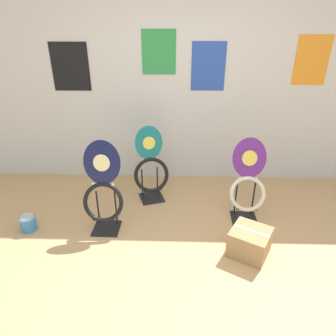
# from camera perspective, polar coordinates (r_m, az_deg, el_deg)

# --- Properties ---
(ground_plane) EXTENTS (14.00, 14.00, 0.00)m
(ground_plane) POSITION_cam_1_polar(r_m,az_deg,el_deg) (2.69, 2.31, -22.44)
(ground_plane) COLOR tan
(wall_back) EXTENTS (8.00, 0.07, 2.60)m
(wall_back) POSITION_cam_1_polar(r_m,az_deg,el_deg) (3.91, 2.48, 15.78)
(wall_back) COLOR silver
(wall_back) RESTS_ON ground_plane
(toilet_seat_display_purple_note) EXTENTS (0.39, 0.32, 0.92)m
(toilet_seat_display_purple_note) POSITION_cam_1_polar(r_m,az_deg,el_deg) (3.34, 14.95, -3.13)
(toilet_seat_display_purple_note) COLOR black
(toilet_seat_display_purple_note) RESTS_ON ground_plane
(toilet_seat_display_teal_sax) EXTENTS (0.46, 0.35, 0.92)m
(toilet_seat_display_teal_sax) POSITION_cam_1_polar(r_m,az_deg,el_deg) (3.61, -3.27, -0.32)
(toilet_seat_display_teal_sax) COLOR black
(toilet_seat_display_teal_sax) RESTS_ON ground_plane
(toilet_seat_display_navy_moon) EXTENTS (0.42, 0.29, 0.98)m
(toilet_seat_display_navy_moon) POSITION_cam_1_polar(r_m,az_deg,el_deg) (3.12, -12.27, -4.55)
(toilet_seat_display_navy_moon) COLOR black
(toilet_seat_display_navy_moon) RESTS_ON ground_plane
(paint_can) EXTENTS (0.17, 0.17, 0.17)m
(paint_can) POSITION_cam_1_polar(r_m,az_deg,el_deg) (3.55, -25.07, -9.38)
(paint_can) COLOR teal
(paint_can) RESTS_ON ground_plane
(storage_box) EXTENTS (0.47, 0.47, 0.26)m
(storage_box) POSITION_cam_1_polar(r_m,az_deg,el_deg) (3.03, 15.29, -13.41)
(storage_box) COLOR #A37F51
(storage_box) RESTS_ON ground_plane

